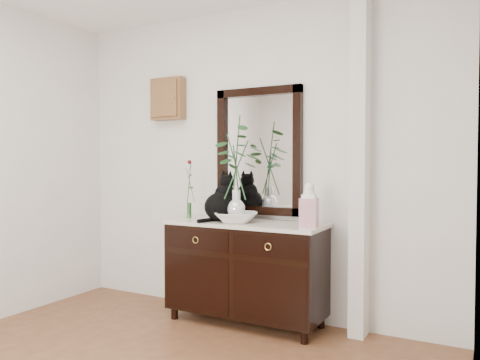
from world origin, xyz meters
The scene contains 10 objects.
wall_back centered at (0.00, 1.98, 1.35)m, with size 3.60×0.04×2.70m, color silver.
pilaster centered at (1.00, 1.90, 1.35)m, with size 0.12×0.20×2.70m, color silver.
sideboard centered at (0.10, 1.73, 0.47)m, with size 1.33×0.52×0.82m.
wall_mirror centered at (0.10, 1.97, 1.44)m, with size 0.80×0.06×1.10m.
key_cabinet centered at (-0.85, 1.94, 1.95)m, with size 0.35×0.10×0.40m, color brown.
cat centered at (-0.13, 1.71, 1.05)m, with size 0.28×0.35×0.40m, color black, non-canonical shape.
lotus_bowl centered at (0.05, 1.65, 0.89)m, with size 0.35×0.35×0.08m, color white.
vase_branches centered at (0.05, 1.65, 1.30)m, with size 0.41×0.41×0.87m, color silver, non-canonical shape.
bud_vase_rose centered at (-0.47, 1.74, 1.11)m, with size 0.06×0.06×0.52m, color #2B5D2D, non-canonical shape.
ginger_jar centered at (0.67, 1.68, 1.02)m, with size 0.13×0.13×0.35m, color white, non-canonical shape.
Camera 1 is at (1.89, -1.69, 1.33)m, focal length 35.00 mm.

